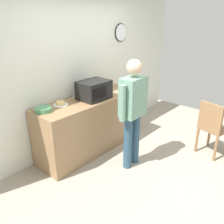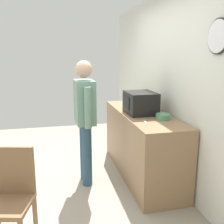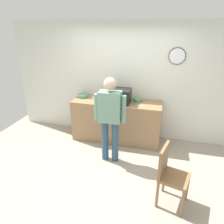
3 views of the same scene
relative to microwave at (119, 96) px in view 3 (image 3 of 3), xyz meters
The scene contains 11 objects.
ground_plane 1.60m from the microwave, 87.22° to the right, with size 6.00×6.00×0.00m, color #9E9384.
back_wall 0.48m from the microwave, 81.92° to the left, with size 5.40×0.13×2.60m.
kitchen_counter 0.62m from the microwave, 136.08° to the left, with size 1.97×0.62×0.93m, color #93704C.
microwave is the anchor object (origin of this frame).
sandwich_plate 0.60m from the microwave, 164.49° to the left, with size 0.23×0.23×0.07m.
salad_bowl 0.44m from the microwave, 23.64° to the left, with size 0.18×0.18×0.07m, color #4C8E60.
cereal_bowl 0.90m from the microwave, behind, with size 0.24×0.24×0.06m, color #4C8E60.
fork_utensil 0.40m from the microwave, 118.79° to the left, with size 0.17×0.02×0.01m, color silver.
spoon_utensil 0.52m from the microwave, 11.71° to the right, with size 0.17×0.02×0.01m, color silver.
person_standing 0.79m from the microwave, 88.67° to the right, with size 0.59×0.25×1.67m.
wooden_chair 2.03m from the microwave, 54.78° to the right, with size 0.48×0.48×0.94m.
Camera 3 is at (0.89, -3.01, 2.51)m, focal length 33.74 mm.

